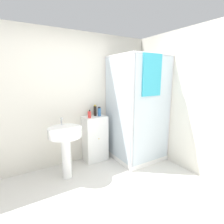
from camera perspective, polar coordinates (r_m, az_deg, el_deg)
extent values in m
plane|color=silver|center=(2.50, 2.57, -30.71)|extent=(12.00, 12.00, 0.00)
cube|color=silver|center=(3.42, -13.26, 3.99)|extent=(6.40, 0.06, 2.50)
cube|color=silver|center=(3.17, 29.33, 2.23)|extent=(0.06, 6.40, 2.50)
cube|color=white|center=(3.89, 7.62, -13.42)|extent=(0.94, 0.94, 0.09)
cylinder|color=silver|center=(4.22, 8.94, 2.65)|extent=(0.04, 0.04, 2.08)
cylinder|color=silver|center=(3.71, -1.85, 1.56)|extent=(0.04, 0.04, 2.08)
cylinder|color=silver|center=(3.58, 18.27, 0.63)|extent=(0.04, 0.04, 2.08)
cylinder|color=silver|center=(2.97, 6.76, -1.05)|extent=(0.04, 0.04, 2.08)
cylinder|color=silver|center=(3.22, 13.93, 17.98)|extent=(0.91, 0.04, 0.04)
cylinder|color=silver|center=(3.91, 4.11, 17.07)|extent=(0.91, 0.04, 0.04)
cylinder|color=silver|center=(3.29, 2.11, 18.15)|extent=(0.04, 0.91, 0.04)
cylinder|color=silver|center=(3.85, 13.96, 16.86)|extent=(0.04, 0.91, 0.04)
cube|color=silver|center=(3.25, 13.23, 0.30)|extent=(0.87, 0.01, 1.95)
cube|color=silver|center=(3.32, 1.81, 0.84)|extent=(0.01, 0.87, 1.95)
cylinder|color=#B7BABF|center=(4.07, 7.08, -0.07)|extent=(0.02, 0.02, 1.56)
cylinder|color=#B7BABF|center=(3.94, 7.83, 11.25)|extent=(0.07, 0.07, 0.04)
cube|color=#38ADC6|center=(3.11, 12.93, 11.66)|extent=(0.41, 0.03, 0.71)
cube|color=white|center=(3.58, -5.56, -8.57)|extent=(0.45, 0.32, 0.91)
sphere|color=gold|center=(3.42, -4.33, -8.71)|extent=(0.02, 0.02, 0.02)
cylinder|color=white|center=(3.09, -14.64, -14.12)|extent=(0.16, 0.16, 0.72)
cylinder|color=white|center=(2.93, -15.08, -6.38)|extent=(0.53, 0.53, 0.15)
cylinder|color=#B7BABF|center=(3.07, -16.20, -2.92)|extent=(0.02, 0.02, 0.13)
cube|color=#B7BABF|center=(3.02, -16.08, -2.06)|extent=(0.02, 0.07, 0.02)
cylinder|color=red|center=(3.33, -7.37, -0.86)|extent=(0.06, 0.06, 0.13)
cylinder|color=black|center=(3.31, -7.40, 0.37)|extent=(0.02, 0.02, 0.02)
cube|color=black|center=(3.30, -7.30, 0.60)|extent=(0.02, 0.03, 0.01)
cylinder|color=black|center=(3.49, -5.54, 0.33)|extent=(0.06, 0.06, 0.19)
cylinder|color=gold|center=(3.47, -5.57, 2.10)|extent=(0.05, 0.05, 0.02)
cylinder|color=#2D66A3|center=(3.47, -4.19, -0.01)|extent=(0.07, 0.07, 0.16)
cylinder|color=black|center=(3.45, -4.21, 1.48)|extent=(0.06, 0.06, 0.02)
cylinder|color=beige|center=(3.49, -7.17, -0.33)|extent=(0.06, 0.06, 0.12)
cylinder|color=silver|center=(3.48, -7.20, 0.79)|extent=(0.02, 0.02, 0.02)
cube|color=silver|center=(3.46, -7.11, 1.01)|extent=(0.02, 0.03, 0.01)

